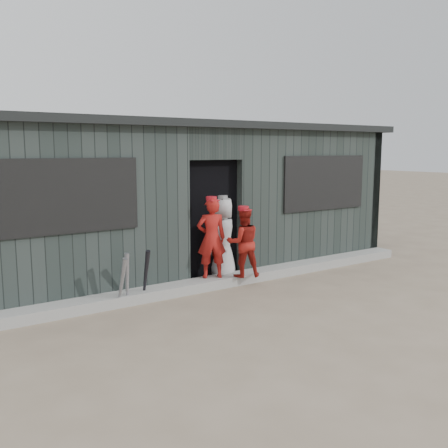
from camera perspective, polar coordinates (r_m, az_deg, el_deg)
ground at (r=6.71m, az=8.84°, el=-10.37°), size 80.00×80.00×0.00m
curb at (r=8.05m, az=-0.08°, el=-6.51°), size 8.00×0.36×0.15m
bat_left at (r=6.98m, az=-11.62°, el=-6.61°), size 0.14×0.26×0.72m
bat_mid at (r=7.07m, az=-11.02°, el=-6.23°), size 0.11×0.18×0.76m
bat_right at (r=7.20m, az=-8.94°, el=-5.82°), size 0.12×0.36×0.78m
player_red_left at (r=7.83m, az=-1.44°, el=-1.63°), size 0.54×0.45×1.27m
player_red_right at (r=7.91m, az=2.21°, el=-2.11°), size 0.65×0.58×1.11m
player_grey_back at (r=8.28m, az=-0.18°, el=-1.68°), size 0.81×0.72×1.39m
dugout at (r=9.26m, az=-5.97°, el=3.04°), size 8.30×3.30×2.62m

